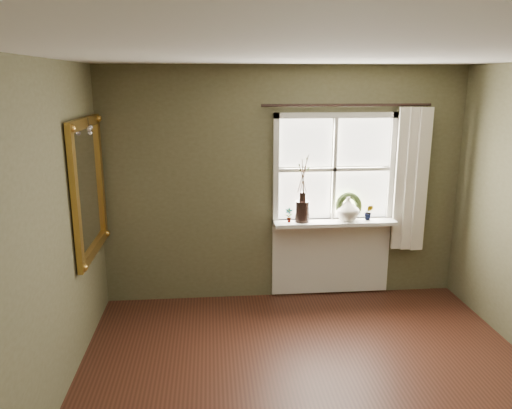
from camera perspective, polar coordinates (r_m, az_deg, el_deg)
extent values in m
plane|color=silver|center=(3.21, 9.74, 16.66)|extent=(4.50, 4.50, 0.00)
cube|color=brown|center=(5.58, 3.18, 2.26)|extent=(4.00, 0.10, 2.60)
cube|color=brown|center=(3.53, -25.65, -6.27)|extent=(0.10, 4.50, 2.60)
cube|color=silver|center=(5.71, 8.72, -1.86)|extent=(1.36, 0.06, 0.06)
cube|color=silver|center=(5.51, 9.18, 10.03)|extent=(1.36, 0.06, 0.06)
cube|color=silver|center=(5.46, 2.29, 3.92)|extent=(0.06, 0.06, 1.24)
cube|color=silver|center=(5.77, 15.23, 3.99)|extent=(0.06, 0.06, 1.24)
cube|color=silver|center=(5.58, 8.94, 3.98)|extent=(1.24, 0.05, 0.04)
cube|color=silver|center=(5.58, 8.94, 3.98)|extent=(0.04, 0.05, 1.12)
cube|color=white|center=(5.49, 5.68, 7.03)|extent=(0.59, 0.01, 0.53)
cube|color=white|center=(5.65, 12.22, 6.98)|extent=(0.59, 0.01, 0.53)
cube|color=white|center=(5.59, 5.53, 1.02)|extent=(0.59, 0.01, 0.53)
cube|color=white|center=(5.75, 11.91, 1.14)|extent=(0.59, 0.01, 0.53)
cube|color=silver|center=(5.62, 8.96, -2.04)|extent=(1.36, 0.26, 0.04)
cube|color=silver|center=(5.85, 8.54, -5.88)|extent=(1.36, 0.04, 0.88)
cylinder|color=black|center=(5.50, 5.30, -0.78)|extent=(0.18, 0.18, 0.23)
imported|color=silver|center=(5.61, 10.46, -0.49)|extent=(0.28, 0.28, 0.27)
torus|color=#2F3F1C|center=(5.66, 10.54, -0.52)|extent=(0.33, 0.19, 0.32)
imported|color=#2F3F1C|center=(5.49, 3.78, -1.19)|extent=(0.10, 0.08, 0.16)
imported|color=#2F3F1C|center=(5.69, 12.76, -0.87)|extent=(0.12, 0.11, 0.18)
cube|color=silver|center=(5.78, 17.23, 2.70)|extent=(0.36, 0.12, 1.59)
cylinder|color=black|center=(5.48, 10.39, 11.11)|extent=(1.84, 0.03, 0.03)
cube|color=white|center=(4.98, -18.65, 1.80)|extent=(0.02, 0.91, 1.12)
cube|color=#B08134|center=(4.89, -19.10, 8.80)|extent=(0.05, 1.10, 0.10)
cube|color=#B08134|center=(5.13, -18.00, -4.86)|extent=(0.05, 1.10, 0.10)
cube|color=#B08134|center=(4.50, -19.95, 0.44)|extent=(0.05, 0.10, 1.12)
cube|color=#B08134|center=(5.46, -17.37, 2.94)|extent=(0.05, 0.10, 1.12)
sphere|color=silver|center=(4.85, -18.55, 8.19)|extent=(0.04, 0.04, 0.04)
sphere|color=silver|center=(4.89, -18.44, 7.76)|extent=(0.04, 0.04, 0.04)
sphere|color=silver|center=(4.91, -18.40, 8.38)|extent=(0.04, 0.04, 0.04)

